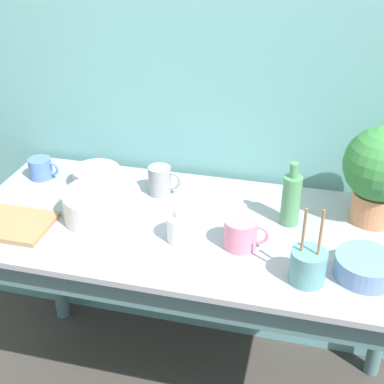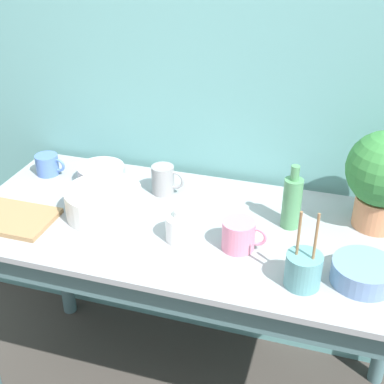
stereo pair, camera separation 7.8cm
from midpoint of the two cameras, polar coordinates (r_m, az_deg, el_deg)
The scene contains 13 objects.
wall_back at distance 1.91m, azimuth 1.72°, elevation 12.99°, with size 6.00×0.05×2.40m.
counter_table at distance 1.80m, azimuth -1.48°, elevation -7.82°, with size 1.49×0.67×0.80m.
potted_plant at distance 1.75m, azimuth 18.27°, elevation 2.18°, with size 0.24×0.24×0.32m.
bowl_wash_large at distance 1.78m, azimuth -10.80°, elevation -1.35°, with size 0.25×0.25×0.09m.
bottle_tall at distance 1.72m, azimuth 9.24°, elevation -0.75°, with size 0.06×0.06×0.22m.
bottle_short at distance 1.64m, azimuth -2.34°, elevation -3.82°, with size 0.10×0.10×0.11m.
mug_blue at distance 2.08m, azimuth -16.85°, elevation 2.43°, with size 0.12×0.09×0.08m.
mug_pink at distance 1.61m, azimuth 3.88°, elevation -4.47°, with size 0.14×0.10×0.09m.
mug_grey at distance 1.89m, azimuth -4.58°, elevation 1.22°, with size 0.12×0.08×0.10m.
bowl_small_steel at distance 1.99m, azimuth -11.27°, elevation 1.64°, with size 0.17×0.17×0.06m.
bowl_small_blue at distance 1.57m, azimuth 16.72°, elevation -7.68°, with size 0.18×0.18×0.06m.
utensil_cup at distance 1.50m, azimuth 10.79°, elevation -7.76°, with size 0.10×0.10×0.23m.
tray_board at distance 1.83m, azimuth -19.88°, elevation -3.23°, with size 0.26×0.19×0.02m.
Camera 1 is at (0.35, -1.07, 1.75)m, focal length 50.00 mm.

